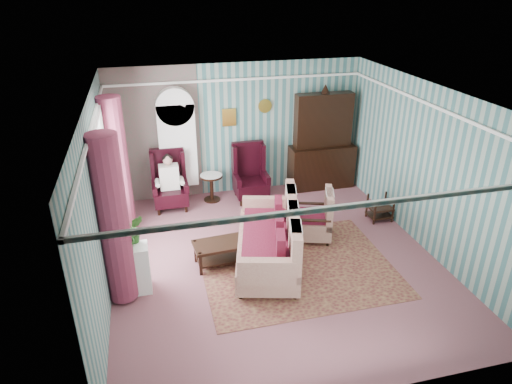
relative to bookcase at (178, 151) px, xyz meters
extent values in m
plane|color=#8A5058|center=(1.35, -2.84, -1.12)|extent=(6.00, 6.00, 0.00)
cube|color=#3C6D6D|center=(1.35, 0.16, 0.33)|extent=(5.50, 0.02, 2.90)
cube|color=#3C6D6D|center=(1.35, -5.84, 0.33)|extent=(5.50, 0.02, 2.90)
cube|color=#3C6D6D|center=(-1.40, -2.84, 0.33)|extent=(0.02, 6.00, 2.90)
cube|color=#3C6D6D|center=(4.10, -2.84, 0.33)|extent=(0.02, 6.00, 2.90)
cube|color=silver|center=(1.35, -2.84, 1.78)|extent=(5.50, 6.00, 0.02)
cube|color=#924A59|center=(-0.45, 0.15, 0.33)|extent=(1.90, 0.01, 2.90)
cube|color=white|center=(1.35, -2.84, 1.43)|extent=(5.50, 6.00, 0.05)
cube|color=white|center=(-1.37, -2.24, 0.43)|extent=(0.04, 1.50, 1.90)
cylinder|color=brown|center=(-1.20, -3.29, 0.23)|extent=(0.44, 0.44, 2.60)
cylinder|color=brown|center=(-1.20, -1.19, 0.23)|extent=(0.44, 0.44, 2.60)
cube|color=gold|center=(1.15, 0.13, 0.63)|extent=(0.30, 0.03, 0.38)
cube|color=silver|center=(0.00, 0.00, 0.00)|extent=(0.80, 0.28, 2.24)
cube|color=black|center=(3.25, -0.12, 0.06)|extent=(1.50, 0.56, 2.36)
cube|color=black|center=(-0.25, -0.39, -0.50)|extent=(0.76, 0.80, 1.25)
cube|color=black|center=(1.50, -0.39, -0.50)|extent=(0.76, 0.80, 1.25)
cylinder|color=black|center=(0.65, -0.24, -0.82)|extent=(0.50, 0.50, 0.60)
cube|color=black|center=(3.82, -1.94, -0.85)|extent=(0.45, 0.38, 0.54)
cube|color=silver|center=(-1.05, -3.14, -0.72)|extent=(0.55, 0.35, 0.80)
cube|color=#4C191B|center=(1.65, -3.14, -1.11)|extent=(3.20, 2.60, 0.01)
cube|color=beige|center=(1.19, -2.89, -0.58)|extent=(1.46, 2.40, 1.08)
cube|color=beige|center=(2.23, -2.27, -0.63)|extent=(0.99, 1.00, 0.97)
cube|color=black|center=(0.44, -2.74, -0.91)|extent=(1.00, 0.58, 0.42)
imported|color=#244F18|center=(-1.06, -3.23, -0.11)|extent=(0.39, 0.35, 0.42)
imported|color=#204C17|center=(-0.93, -3.00, -0.09)|extent=(0.26, 0.22, 0.46)
imported|color=#1E4B17|center=(-1.08, -3.03, -0.14)|extent=(0.25, 0.25, 0.36)
camera|label=1|loc=(-0.60, -9.29, 3.38)|focal=32.00mm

